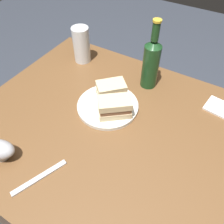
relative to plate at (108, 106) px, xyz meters
The scene contains 13 objects.
ground_plane 0.76m from the plate, 42.09° to the right, with size 6.00×6.00×0.00m, color #333842.
dining_table 0.40m from the plate, 42.09° to the right, with size 1.10×0.85×0.74m, color brown.
plate is the anchor object (origin of this frame).
sandwich_half_left 0.07m from the plate, 29.98° to the right, with size 0.14×0.13×0.07m.
sandwich_half_right 0.07m from the plate, 106.36° to the left, with size 0.13×0.13×0.06m.
potato_wedge_front 0.06m from the plate, 49.08° to the left, with size 0.04×0.02×0.01m, color #B77F33.
potato_wedge_middle 0.07m from the plate, 87.38° to the left, with size 0.04×0.02×0.01m, color gold.
potato_wedge_back 0.04m from the plate, 51.98° to the left, with size 0.05×0.02×0.02m, color gold.
potato_wedge_left_edge 0.08m from the plate, 56.56° to the left, with size 0.05×0.02×0.02m, color #B77F33.
pint_glass 0.35m from the plate, 142.09° to the left, with size 0.08×0.08×0.17m.
cider_bottle 0.25m from the plate, 69.21° to the left, with size 0.07×0.07×0.29m.
napkin 0.44m from the plate, 29.56° to the left, with size 0.11×0.09×0.01m, color white.
fork 0.37m from the plate, 93.50° to the right, with size 0.18×0.02×0.01m, color silver.
Camera 1 is at (0.25, -0.45, 1.40)m, focal length 36.62 mm.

